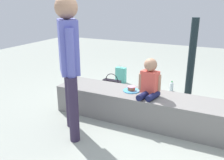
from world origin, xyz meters
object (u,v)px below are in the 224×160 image
at_px(water_bottle_far_side, 172,86).
at_px(handbag_black_leather, 112,85).
at_px(child_seated, 150,80).
at_px(adult_standing, 69,56).
at_px(water_bottle_near_gift, 130,92).
at_px(gift_bag, 121,75).
at_px(cake_plate, 131,90).

relative_size(water_bottle_far_side, handbag_black_leather, 0.56).
distance_m(child_seated, adult_standing, 1.04).
height_order(adult_standing, water_bottle_near_gift, adult_standing).
bearing_deg(water_bottle_far_side, water_bottle_near_gift, -129.56).
distance_m(adult_standing, gift_bag, 2.14).
bearing_deg(cake_plate, gift_bag, 119.31).
distance_m(child_seated, handbag_black_leather, 1.37).
distance_m(gift_bag, water_bottle_far_side, 1.00).
relative_size(gift_bag, water_bottle_near_gift, 1.50).
xyz_separation_m(cake_plate, handbag_black_leather, (-0.68, 0.81, -0.29)).
bearing_deg(cake_plate, handbag_black_leather, 130.32).
height_order(cake_plate, water_bottle_far_side, cake_plate).
distance_m(child_seated, water_bottle_near_gift, 0.97).
distance_m(adult_standing, handbag_black_leather, 1.74).
bearing_deg(adult_standing, handbag_black_leather, 97.81).
relative_size(cake_plate, water_bottle_near_gift, 0.98).
relative_size(gift_bag, handbag_black_leather, 1.06).
bearing_deg(child_seated, adult_standing, -139.45).
bearing_deg(child_seated, cake_plate, 166.74).
height_order(child_seated, cake_plate, child_seated).
xyz_separation_m(water_bottle_near_gift, water_bottle_far_side, (0.53, 0.64, -0.02)).
bearing_deg(water_bottle_near_gift, handbag_black_leather, 155.18).
xyz_separation_m(child_seated, water_bottle_near_gift, (-0.51, 0.67, -0.49)).
xyz_separation_m(adult_standing, cake_plate, (0.48, 0.69, -0.55)).
xyz_separation_m(cake_plate, water_bottle_near_gift, (-0.25, 0.60, -0.30)).
xyz_separation_m(adult_standing, gift_bag, (-0.24, 1.97, -0.80)).
height_order(adult_standing, cake_plate, adult_standing).
bearing_deg(water_bottle_far_side, cake_plate, -102.77).
bearing_deg(child_seated, gift_bag, 126.18).
height_order(child_seated, water_bottle_near_gift, child_seated).
height_order(child_seated, gift_bag, child_seated).
bearing_deg(gift_bag, adult_standing, -83.10).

